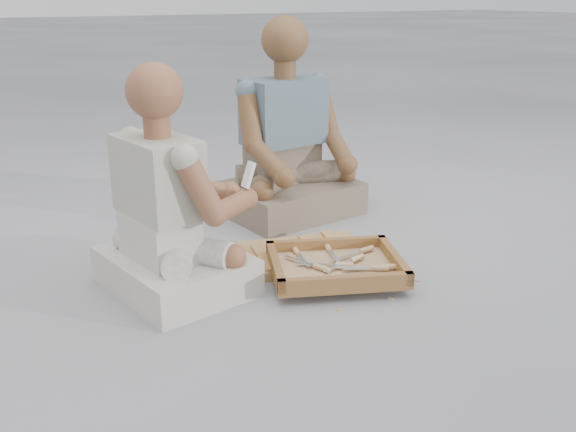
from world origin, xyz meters
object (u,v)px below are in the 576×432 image
tool_tray (336,267)px  craftsman (171,217)px  carved_panel (303,255)px  companion (288,151)px

tool_tray → craftsman: craftsman is taller
tool_tray → craftsman: (-0.58, 0.23, 0.23)m
carved_panel → craftsman: (-0.57, -0.02, 0.27)m
companion → carved_panel: bearing=58.8°
craftsman → companion: 1.01m
carved_panel → craftsman: size_ratio=0.63×
tool_tray → companion: size_ratio=0.63×
tool_tray → craftsman: bearing=158.3°
tool_tray → craftsman: size_ratio=0.72×
carved_panel → tool_tray: tool_tray is taller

